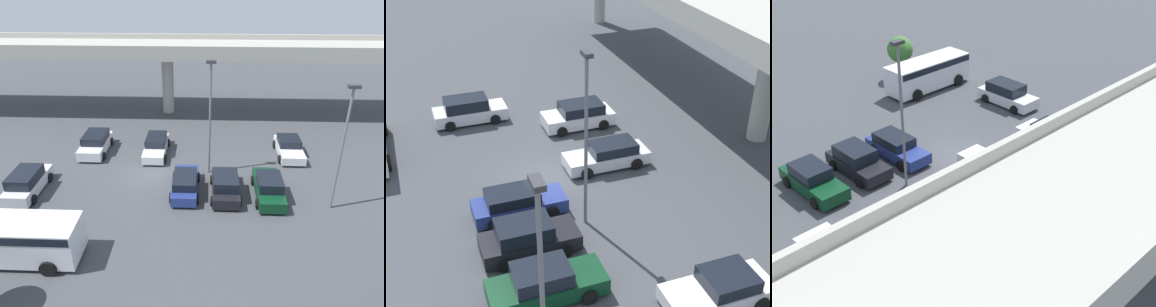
% 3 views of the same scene
% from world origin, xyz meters
% --- Properties ---
extents(ground_plane, '(114.30, 114.30, 0.00)m').
position_xyz_m(ground_plane, '(0.00, 0.00, 0.00)').
color(ground_plane, '#424449').
extents(parked_car_0, '(2.13, 4.73, 1.70)m').
position_xyz_m(parked_car_0, '(-8.43, -2.69, 0.81)').
color(parked_car_0, silver).
rests_on(parked_car_0, ground_plane).
extents(parked_car_1, '(2.25, 4.57, 1.61)m').
position_xyz_m(parked_car_1, '(-5.35, 3.93, 0.78)').
color(parked_car_1, silver).
rests_on(parked_car_1, ground_plane).
extents(parked_car_2, '(2.04, 4.85, 1.46)m').
position_xyz_m(parked_car_2, '(-0.10, 3.80, 0.70)').
color(parked_car_2, silver).
rests_on(parked_car_2, ground_plane).
extents(parked_car_3, '(1.99, 4.62, 1.48)m').
position_xyz_m(parked_car_3, '(2.74, -2.23, 0.72)').
color(parked_car_3, navy).
rests_on(parked_car_3, ground_plane).
extents(parked_car_4, '(2.10, 4.47, 1.65)m').
position_xyz_m(parked_car_4, '(5.57, -2.46, 0.77)').
color(parked_car_4, black).
rests_on(parked_car_4, ground_plane).
extents(parked_car_5, '(2.04, 4.85, 1.62)m').
position_xyz_m(parked_car_5, '(8.58, -2.54, 0.75)').
color(parked_car_5, '#0C381E').
rests_on(parked_car_5, ground_plane).
extents(parked_car_6, '(2.19, 4.55, 1.45)m').
position_xyz_m(parked_car_6, '(11.21, 3.97, 0.67)').
color(parked_car_6, silver).
rests_on(parked_car_6, ground_plane).
extents(lamp_post_near_aisle, '(0.70, 0.35, 8.73)m').
position_xyz_m(lamp_post_near_aisle, '(4.42, 0.74, 5.07)').
color(lamp_post_near_aisle, slate).
rests_on(lamp_post_near_aisle, ground_plane).
extents(lamp_post_mid_lot, '(0.70, 0.35, 8.46)m').
position_xyz_m(lamp_post_mid_lot, '(12.56, -3.74, 4.93)').
color(lamp_post_mid_lot, slate).
rests_on(lamp_post_mid_lot, ground_plane).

